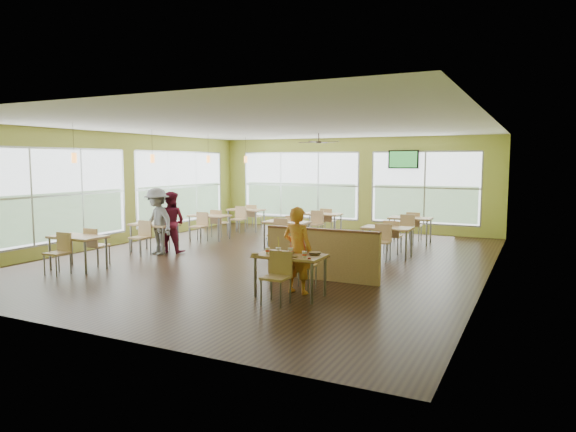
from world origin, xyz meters
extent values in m
plane|color=black|center=(0.00, 0.00, 0.00)|extent=(12.00, 12.00, 0.00)
plane|color=white|center=(0.00, 0.00, 3.20)|extent=(12.00, 12.00, 0.00)
cube|color=#ACB74A|center=(0.00, 6.00, 1.60)|extent=(10.00, 0.04, 3.20)
cube|color=#ACB74A|center=(0.00, -6.00, 1.60)|extent=(10.00, 0.04, 3.20)
cube|color=#ACB74A|center=(-5.00, 0.00, 1.60)|extent=(0.04, 12.00, 3.20)
cube|color=#ACB74A|center=(5.00, 0.00, 1.60)|extent=(0.04, 12.00, 3.20)
cube|color=white|center=(-4.98, -2.00, 1.53)|extent=(0.02, 4.50, 2.35)
cube|color=white|center=(-4.98, 3.00, 1.53)|extent=(0.02, 4.50, 2.35)
cube|color=white|center=(-2.00, 5.98, 1.53)|extent=(4.50, 0.02, 2.35)
cube|color=white|center=(2.50, 5.98, 1.53)|extent=(3.50, 0.02, 2.35)
cube|color=#B7BABC|center=(-4.97, 0.50, 0.35)|extent=(0.04, 9.40, 0.05)
cube|color=#B7BABC|center=(0.25, 5.97, 0.35)|extent=(8.00, 0.04, 0.05)
cube|color=tan|center=(2.00, -3.00, 0.73)|extent=(1.20, 0.70, 0.04)
cube|color=brown|center=(2.00, -3.00, 0.70)|extent=(1.22, 0.71, 0.01)
cylinder|color=slate|center=(1.46, -3.29, 0.35)|extent=(0.05, 0.05, 0.71)
cylinder|color=slate|center=(2.54, -3.29, 0.35)|extent=(0.05, 0.05, 0.71)
cylinder|color=slate|center=(1.46, -2.71, 0.35)|extent=(0.05, 0.05, 0.71)
cylinder|color=slate|center=(2.54, -2.71, 0.35)|extent=(0.05, 0.05, 0.71)
cube|color=tan|center=(2.00, -2.45, 0.45)|extent=(0.42, 0.42, 0.04)
cube|color=tan|center=(2.00, -2.26, 0.67)|extent=(0.42, 0.04, 0.40)
cube|color=tan|center=(2.00, -3.55, 0.45)|extent=(0.42, 0.42, 0.04)
cube|color=tan|center=(2.00, -3.74, 0.67)|extent=(0.42, 0.04, 0.40)
cube|color=tan|center=(2.00, -1.55, 0.50)|extent=(2.40, 0.12, 1.00)
cube|color=brown|center=(2.00, -1.55, 1.02)|extent=(2.40, 0.14, 0.04)
cube|color=tan|center=(-3.20, -3.00, 0.73)|extent=(1.20, 0.70, 0.04)
cube|color=brown|center=(-3.20, -3.00, 0.70)|extent=(1.22, 0.71, 0.01)
cylinder|color=slate|center=(-3.74, -3.29, 0.35)|extent=(0.05, 0.05, 0.71)
cylinder|color=slate|center=(-2.66, -3.29, 0.35)|extent=(0.05, 0.05, 0.71)
cylinder|color=slate|center=(-3.74, -2.71, 0.35)|extent=(0.05, 0.05, 0.71)
cylinder|color=slate|center=(-2.66, -2.71, 0.35)|extent=(0.05, 0.05, 0.71)
cube|color=tan|center=(-3.20, -2.45, 0.45)|extent=(0.42, 0.42, 0.04)
cube|color=tan|center=(-3.20, -2.26, 0.67)|extent=(0.42, 0.04, 0.40)
cube|color=tan|center=(-3.20, -3.55, 0.45)|extent=(0.42, 0.42, 0.04)
cube|color=tan|center=(-3.20, -3.74, 0.67)|extent=(0.42, 0.04, 0.40)
cube|color=tan|center=(-3.20, -0.50, 0.73)|extent=(1.20, 0.70, 0.04)
cube|color=brown|center=(-3.20, -0.50, 0.70)|extent=(1.22, 0.71, 0.01)
cylinder|color=slate|center=(-3.74, -0.79, 0.35)|extent=(0.05, 0.05, 0.71)
cylinder|color=slate|center=(-2.66, -0.79, 0.35)|extent=(0.05, 0.05, 0.71)
cylinder|color=slate|center=(-3.74, -0.21, 0.35)|extent=(0.05, 0.05, 0.71)
cylinder|color=slate|center=(-2.66, -0.21, 0.35)|extent=(0.05, 0.05, 0.71)
cube|color=tan|center=(-3.20, 0.05, 0.45)|extent=(0.42, 0.42, 0.04)
cube|color=tan|center=(-3.20, 0.24, 0.67)|extent=(0.42, 0.04, 0.40)
cube|color=tan|center=(-3.20, -1.05, 0.45)|extent=(0.42, 0.42, 0.04)
cube|color=tan|center=(-3.20, -1.24, 0.67)|extent=(0.42, 0.04, 0.40)
cube|color=tan|center=(-3.20, 2.00, 0.73)|extent=(1.20, 0.70, 0.04)
cube|color=brown|center=(-3.20, 2.00, 0.70)|extent=(1.22, 0.71, 0.01)
cylinder|color=slate|center=(-3.74, 1.71, 0.35)|extent=(0.05, 0.05, 0.71)
cylinder|color=slate|center=(-2.66, 1.71, 0.35)|extent=(0.05, 0.05, 0.71)
cylinder|color=slate|center=(-3.74, 2.29, 0.35)|extent=(0.05, 0.05, 0.71)
cylinder|color=slate|center=(-2.66, 2.29, 0.35)|extent=(0.05, 0.05, 0.71)
cube|color=tan|center=(-3.20, 2.55, 0.45)|extent=(0.42, 0.42, 0.04)
cube|color=tan|center=(-3.20, 2.74, 0.67)|extent=(0.42, 0.04, 0.40)
cube|color=tan|center=(-3.20, 1.45, 0.45)|extent=(0.42, 0.42, 0.04)
cube|color=tan|center=(-3.20, 1.26, 0.67)|extent=(0.42, 0.04, 0.40)
cube|color=tan|center=(-3.20, 4.20, 0.73)|extent=(1.20, 0.70, 0.04)
cube|color=brown|center=(-3.20, 4.20, 0.70)|extent=(1.22, 0.71, 0.01)
cylinder|color=slate|center=(-3.74, 3.91, 0.35)|extent=(0.05, 0.05, 0.71)
cylinder|color=slate|center=(-2.66, 3.91, 0.35)|extent=(0.05, 0.05, 0.71)
cylinder|color=slate|center=(-3.74, 4.49, 0.35)|extent=(0.05, 0.05, 0.71)
cylinder|color=slate|center=(-2.66, 4.49, 0.35)|extent=(0.05, 0.05, 0.71)
cube|color=tan|center=(-3.20, 4.75, 0.45)|extent=(0.42, 0.42, 0.04)
cube|color=tan|center=(-3.20, 4.94, 0.67)|extent=(0.42, 0.04, 0.40)
cube|color=tan|center=(-3.20, 3.65, 0.45)|extent=(0.42, 0.42, 0.04)
cube|color=tan|center=(-3.20, 3.46, 0.67)|extent=(0.42, 0.04, 0.40)
cube|color=tan|center=(-0.30, 1.50, 0.73)|extent=(1.20, 0.70, 0.04)
cube|color=brown|center=(-0.30, 1.50, 0.70)|extent=(1.22, 0.71, 0.01)
cylinder|color=slate|center=(-0.84, 1.21, 0.35)|extent=(0.05, 0.05, 0.71)
cylinder|color=slate|center=(0.24, 1.21, 0.35)|extent=(0.05, 0.05, 0.71)
cylinder|color=slate|center=(-0.84, 1.79, 0.35)|extent=(0.05, 0.05, 0.71)
cylinder|color=slate|center=(0.24, 1.79, 0.35)|extent=(0.05, 0.05, 0.71)
cube|color=tan|center=(-0.30, 2.05, 0.45)|extent=(0.42, 0.42, 0.04)
cube|color=tan|center=(-0.30, 2.24, 0.67)|extent=(0.42, 0.04, 0.40)
cube|color=tan|center=(-0.30, 0.95, 0.45)|extent=(0.42, 0.42, 0.04)
cube|color=tan|center=(-0.30, 0.76, 0.67)|extent=(0.42, 0.04, 0.40)
cube|color=tan|center=(-0.30, 4.00, 0.73)|extent=(1.20, 0.70, 0.04)
cube|color=brown|center=(-0.30, 4.00, 0.70)|extent=(1.22, 0.71, 0.01)
cylinder|color=slate|center=(-0.84, 3.71, 0.35)|extent=(0.05, 0.05, 0.71)
cylinder|color=slate|center=(0.24, 3.71, 0.35)|extent=(0.05, 0.05, 0.71)
cylinder|color=slate|center=(-0.84, 4.29, 0.35)|extent=(0.05, 0.05, 0.71)
cylinder|color=slate|center=(0.24, 4.29, 0.35)|extent=(0.05, 0.05, 0.71)
cube|color=tan|center=(-0.30, 4.55, 0.45)|extent=(0.42, 0.42, 0.04)
cube|color=tan|center=(-0.30, 4.74, 0.67)|extent=(0.42, 0.04, 0.40)
cube|color=tan|center=(-0.30, 3.45, 0.45)|extent=(0.42, 0.42, 0.04)
cube|color=tan|center=(-0.30, 3.26, 0.67)|extent=(0.42, 0.04, 0.40)
cube|color=tan|center=(2.50, 1.50, 0.73)|extent=(1.20, 0.70, 0.04)
cube|color=brown|center=(2.50, 1.50, 0.70)|extent=(1.22, 0.71, 0.01)
cylinder|color=slate|center=(1.96, 1.21, 0.35)|extent=(0.05, 0.05, 0.71)
cylinder|color=slate|center=(3.04, 1.21, 0.35)|extent=(0.05, 0.05, 0.71)
cylinder|color=slate|center=(1.96, 1.79, 0.35)|extent=(0.05, 0.05, 0.71)
cylinder|color=slate|center=(3.04, 1.79, 0.35)|extent=(0.05, 0.05, 0.71)
cube|color=tan|center=(2.50, 2.05, 0.45)|extent=(0.42, 0.42, 0.04)
cube|color=tan|center=(2.50, 2.24, 0.67)|extent=(0.42, 0.04, 0.40)
cube|color=tan|center=(2.50, 0.95, 0.45)|extent=(0.42, 0.42, 0.04)
cube|color=tan|center=(2.50, 0.76, 0.67)|extent=(0.42, 0.04, 0.40)
cube|color=tan|center=(2.50, 4.00, 0.73)|extent=(1.20, 0.70, 0.04)
cube|color=brown|center=(2.50, 4.00, 0.70)|extent=(1.22, 0.71, 0.01)
cylinder|color=slate|center=(1.96, 3.71, 0.35)|extent=(0.05, 0.05, 0.71)
cylinder|color=slate|center=(3.04, 3.71, 0.35)|extent=(0.05, 0.05, 0.71)
cylinder|color=slate|center=(1.96, 4.29, 0.35)|extent=(0.05, 0.05, 0.71)
cylinder|color=slate|center=(3.04, 4.29, 0.35)|extent=(0.05, 0.05, 0.71)
cube|color=tan|center=(2.50, 4.55, 0.45)|extent=(0.42, 0.42, 0.04)
cube|color=tan|center=(2.50, 4.74, 0.67)|extent=(0.42, 0.04, 0.40)
cube|color=tan|center=(2.50, 3.45, 0.45)|extent=(0.42, 0.42, 0.04)
cube|color=tan|center=(2.50, 3.26, 0.67)|extent=(0.42, 0.04, 0.40)
cylinder|color=#2D2119|center=(-3.20, -3.00, 2.85)|extent=(0.01, 0.01, 0.70)
cylinder|color=orange|center=(-3.20, -3.00, 2.45)|extent=(0.11, 0.11, 0.22)
cylinder|color=#2D2119|center=(-3.20, -0.50, 2.85)|extent=(0.01, 0.01, 0.70)
cylinder|color=orange|center=(-3.20, -0.50, 2.45)|extent=(0.11, 0.11, 0.22)
cylinder|color=#2D2119|center=(-3.20, 2.00, 2.85)|extent=(0.01, 0.01, 0.70)
cylinder|color=orange|center=(-3.20, 2.00, 2.45)|extent=(0.11, 0.11, 0.22)
cylinder|color=#2D2119|center=(-3.20, 4.20, 2.85)|extent=(0.01, 0.01, 0.70)
cylinder|color=orange|center=(-3.20, 4.20, 2.45)|extent=(0.11, 0.11, 0.22)
cylinder|color=#2D2119|center=(0.00, 3.00, 3.08)|extent=(0.03, 0.03, 0.24)
cylinder|color=#2D2119|center=(0.00, 3.00, 2.94)|extent=(0.16, 0.16, 0.06)
cube|color=#2D2119|center=(0.35, 3.00, 2.94)|extent=(0.55, 0.10, 0.01)
cube|color=#2D2119|center=(0.00, 3.35, 2.94)|extent=(0.10, 0.55, 0.01)
cube|color=#2D2119|center=(-0.35, 3.00, 2.94)|extent=(0.55, 0.10, 0.01)
cube|color=#2D2119|center=(0.00, 2.65, 2.94)|extent=(0.10, 0.55, 0.01)
cube|color=black|center=(1.80, 5.90, 2.45)|extent=(1.00, 0.06, 0.60)
cube|color=green|center=(1.80, 5.87, 2.45)|extent=(0.90, 0.01, 0.52)
imported|color=#DF4A18|center=(2.01, -2.73, 0.79)|extent=(0.61, 0.43, 1.57)
imported|color=maroon|center=(-2.74, -0.38, 0.80)|extent=(0.83, 0.68, 1.60)
imported|color=slate|center=(-2.88, -0.75, 0.85)|extent=(1.24, 0.91, 1.71)
cone|color=white|center=(1.61, -3.13, 0.81)|extent=(0.08, 0.08, 0.11)
cylinder|color=red|center=(1.61, -3.13, 0.81)|extent=(0.08, 0.08, 0.03)
cylinder|color=white|center=(1.61, -3.13, 0.87)|extent=(0.09, 0.09, 0.01)
cylinder|color=blue|center=(1.61, -3.13, 0.96)|extent=(0.03, 0.05, 0.20)
cone|color=white|center=(1.84, -3.14, 0.81)|extent=(0.09, 0.09, 0.12)
cylinder|color=red|center=(1.84, -3.14, 0.81)|extent=(0.09, 0.09, 0.04)
cylinder|color=white|center=(1.84, -3.14, 0.88)|extent=(0.10, 0.10, 0.01)
cylinder|color=yellow|center=(1.84, -3.14, 0.99)|extent=(0.02, 0.06, 0.22)
cone|color=white|center=(2.04, -3.06, 0.81)|extent=(0.09, 0.09, 0.12)
cylinder|color=red|center=(2.04, -3.06, 0.81)|extent=(0.09, 0.09, 0.04)
cylinder|color=white|center=(2.04, -3.06, 0.88)|extent=(0.10, 0.10, 0.01)
cylinder|color=red|center=(2.04, -3.06, 0.98)|extent=(0.03, 0.06, 0.22)
cone|color=white|center=(2.36, -3.19, 0.80)|extent=(0.08, 0.08, 0.11)
cylinder|color=red|center=(2.36, -3.19, 0.81)|extent=(0.08, 0.08, 0.03)
cylinder|color=white|center=(2.36, -3.19, 0.86)|extent=(0.09, 0.09, 0.01)
cylinder|color=red|center=(2.36, -3.19, 0.96)|extent=(0.03, 0.05, 0.20)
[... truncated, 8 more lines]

